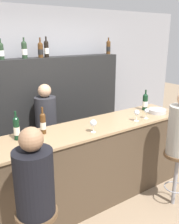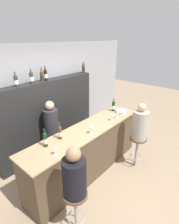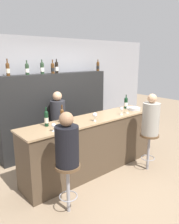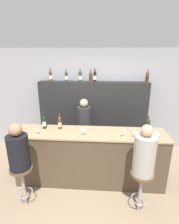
% 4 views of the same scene
% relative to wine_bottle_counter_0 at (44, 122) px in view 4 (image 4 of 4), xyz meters
% --- Properties ---
extents(ground_plane, '(16.00, 16.00, 0.00)m').
position_rel_wine_bottle_counter_0_xyz_m(ground_plane, '(0.90, -0.42, -1.20)').
color(ground_plane, '#8C755B').
extents(wall_back, '(6.40, 0.05, 2.60)m').
position_rel_wine_bottle_counter_0_xyz_m(wall_back, '(0.90, 1.37, 0.10)').
color(wall_back, gray).
rests_on(wall_back, ground_plane).
extents(bar_counter, '(2.86, 0.63, 1.06)m').
position_rel_wine_bottle_counter_0_xyz_m(bar_counter, '(0.90, -0.12, -0.66)').
color(bar_counter, '#473828').
rests_on(bar_counter, ground_plane).
extents(back_bar_cabinet, '(2.68, 0.28, 1.82)m').
position_rel_wine_bottle_counter_0_xyz_m(back_bar_cabinet, '(0.90, 1.15, -0.29)').
color(back_bar_cabinet, black).
rests_on(back_bar_cabinet, ground_plane).
extents(wine_bottle_counter_0, '(0.07, 0.07, 0.32)m').
position_rel_wine_bottle_counter_0_xyz_m(wine_bottle_counter_0, '(0.00, 0.00, 0.00)').
color(wine_bottle_counter_0, black).
rests_on(wine_bottle_counter_0, bar_counter).
extents(wine_bottle_counter_1, '(0.07, 0.07, 0.32)m').
position_rel_wine_bottle_counter_0_xyz_m(wine_bottle_counter_1, '(0.31, -0.00, -0.01)').
color(wine_bottle_counter_1, '#4C2D14').
rests_on(wine_bottle_counter_1, bar_counter).
extents(wine_bottle_counter_2, '(0.08, 0.08, 0.31)m').
position_rel_wine_bottle_counter_0_xyz_m(wine_bottle_counter_2, '(1.97, -0.00, -0.01)').
color(wine_bottle_counter_2, black).
rests_on(wine_bottle_counter_2, bar_counter).
extents(wine_bottle_backbar_0, '(0.07, 0.07, 0.32)m').
position_rel_wine_bottle_counter_0_xyz_m(wine_bottle_backbar_0, '(-0.15, 1.15, 0.75)').
color(wine_bottle_backbar_0, '#4C2D14').
rests_on(wine_bottle_backbar_0, back_bar_cabinet).
extents(wine_bottle_backbar_1, '(0.08, 0.08, 0.29)m').
position_rel_wine_bottle_counter_0_xyz_m(wine_bottle_backbar_1, '(0.24, 1.15, 0.74)').
color(wine_bottle_backbar_1, '#233823').
rests_on(wine_bottle_backbar_1, back_bar_cabinet).
extents(wine_bottle_backbar_2, '(0.08, 0.08, 0.30)m').
position_rel_wine_bottle_counter_0_xyz_m(wine_bottle_backbar_2, '(0.58, 1.15, 0.75)').
color(wine_bottle_backbar_2, '#233823').
rests_on(wine_bottle_backbar_2, back_bar_cabinet).
extents(wine_bottle_backbar_3, '(0.08, 0.08, 0.30)m').
position_rel_wine_bottle_counter_0_xyz_m(wine_bottle_backbar_3, '(0.83, 1.15, 0.74)').
color(wine_bottle_backbar_3, '#4C2D14').
rests_on(wine_bottle_backbar_3, back_bar_cabinet).
extents(wine_bottle_backbar_4, '(0.07, 0.07, 0.31)m').
position_rel_wine_bottle_counter_0_xyz_m(wine_bottle_backbar_4, '(0.93, 1.15, 0.75)').
color(wine_bottle_backbar_4, black).
rests_on(wine_bottle_backbar_4, back_bar_cabinet).
extents(wine_bottle_backbar_5, '(0.08, 0.08, 0.29)m').
position_rel_wine_bottle_counter_0_xyz_m(wine_bottle_backbar_5, '(2.17, 1.15, 0.75)').
color(wine_bottle_backbar_5, '#4C2D14').
rests_on(wine_bottle_backbar_5, back_bar_cabinet).
extents(wine_glass_0, '(0.07, 0.07, 0.13)m').
position_rel_wine_bottle_counter_0_xyz_m(wine_glass_0, '(-0.04, -0.30, -0.04)').
color(wine_glass_0, silver).
rests_on(wine_glass_0, bar_counter).
extents(wine_glass_1, '(0.08, 0.08, 0.15)m').
position_rel_wine_bottle_counter_0_xyz_m(wine_glass_1, '(0.80, -0.30, -0.02)').
color(wine_glass_1, silver).
rests_on(wine_glass_1, bar_counter).
extents(wine_glass_2, '(0.07, 0.07, 0.15)m').
position_rel_wine_bottle_counter_0_xyz_m(wine_glass_2, '(1.51, -0.30, -0.02)').
color(wine_glass_2, silver).
rests_on(wine_glass_2, bar_counter).
extents(wine_glass_3, '(0.06, 0.06, 0.14)m').
position_rel_wine_bottle_counter_0_xyz_m(wine_glass_3, '(1.69, -0.30, -0.03)').
color(wine_glass_3, silver).
rests_on(wine_glass_3, bar_counter).
extents(metal_bowl, '(0.25, 0.25, 0.06)m').
position_rel_wine_bottle_counter_0_xyz_m(metal_bowl, '(2.01, -0.21, -0.10)').
color(metal_bowl, '#B7B7BC').
rests_on(metal_bowl, bar_counter).
extents(bar_stool_left, '(0.36, 0.36, 0.74)m').
position_rel_wine_bottle_counter_0_xyz_m(bar_stool_left, '(-0.15, -0.82, -0.63)').
color(bar_stool_left, gray).
rests_on(bar_stool_left, ground_plane).
extents(guest_seated_left, '(0.32, 0.32, 0.75)m').
position_rel_wine_bottle_counter_0_xyz_m(guest_seated_left, '(-0.15, -0.82, -0.14)').
color(guest_seated_left, black).
rests_on(guest_seated_left, bar_stool_left).
extents(bar_stool_right, '(0.36, 0.36, 0.74)m').
position_rel_wine_bottle_counter_0_xyz_m(bar_stool_right, '(1.74, -0.82, -0.63)').
color(bar_stool_right, gray).
rests_on(bar_stool_right, ground_plane).
extents(guest_seated_right, '(0.32, 0.32, 0.78)m').
position_rel_wine_bottle_counter_0_xyz_m(guest_seated_right, '(1.74, -0.82, -0.12)').
color(guest_seated_right, gray).
rests_on(guest_seated_right, bar_stool_right).
extents(bartender, '(0.32, 0.32, 1.48)m').
position_rel_wine_bottle_counter_0_xyz_m(bartender, '(0.70, 0.78, -0.52)').
color(bartender, '#28282D').
rests_on(bartender, ground_plane).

